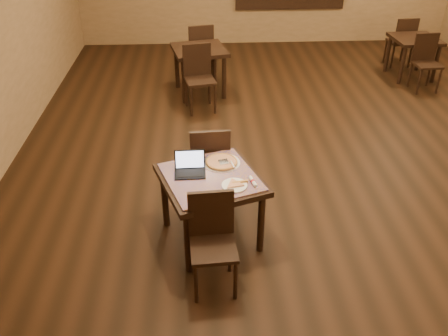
{
  "coord_description": "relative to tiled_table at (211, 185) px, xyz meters",
  "views": [
    {
      "loc": [
        -1.47,
        -5.45,
        3.3
      ],
      "look_at": [
        -1.26,
        -1.59,
        0.85
      ],
      "focal_mm": 38.0,
      "sensor_mm": 36.0,
      "label": 1
    }
  ],
  "objects": [
    {
      "name": "other_table_a",
      "position": [
        3.82,
        4.38,
        -0.05
      ],
      "size": [
        0.83,
        0.83,
        0.74
      ],
      "rotation": [
        0.0,
        0.0,
        0.06
      ],
      "color": "black",
      "rests_on": "ground"
    },
    {
      "name": "other_table_a_chair_far",
      "position": [
        3.82,
        4.94,
        -0.12
      ],
      "size": [
        0.43,
        0.43,
        0.95
      ],
      "rotation": [
        0.0,
        0.0,
        3.2
      ],
      "color": "black",
      "rests_on": "ground"
    },
    {
      "name": "tiled_table",
      "position": [
        0.0,
        0.0,
        0.0
      ],
      "size": [
        1.17,
        1.17,
        0.76
      ],
      "rotation": [
        0.0,
        0.0,
        0.34
      ],
      "color": "black",
      "rests_on": "ground"
    },
    {
      "name": "plate",
      "position": [
        0.22,
        -0.18,
        0.11
      ],
      "size": [
        0.25,
        0.25,
        0.01
      ],
      "primitive_type": "cylinder",
      "color": "white",
      "rests_on": "tiled_table"
    },
    {
      "name": "pizza_slice",
      "position": [
        0.22,
        -0.18,
        0.13
      ],
      "size": [
        0.23,
        0.23,
        0.02
      ],
      "primitive_type": null,
      "rotation": [
        0.0,
        0.0,
        0.2
      ],
      "color": "#F8EAA5",
      "rests_on": "plate"
    },
    {
      "name": "pizza_pan",
      "position": [
        0.12,
        0.24,
        0.11
      ],
      "size": [
        0.38,
        0.38,
        0.01
      ],
      "primitive_type": "cylinder",
      "color": "silver",
      "rests_on": "tiled_table"
    },
    {
      "name": "other_table_b_chair_near",
      "position": [
        -0.09,
        3.23,
        -0.08
      ],
      "size": [
        0.52,
        0.52,
        1.03
      ],
      "rotation": [
        0.0,
        0.0,
        0.2
      ],
      "color": "black",
      "rests_on": "ground"
    },
    {
      "name": "other_table_b_chair_far",
      "position": [
        -0.06,
        4.43,
        -0.08
      ],
      "size": [
        0.52,
        0.52,
        1.03
      ],
      "rotation": [
        0.0,
        0.0,
        3.34
      ],
      "color": "black",
      "rests_on": "ground"
    },
    {
      "name": "napkin_roll",
      "position": [
        0.4,
        -0.14,
        0.12
      ],
      "size": [
        0.07,
        0.17,
        0.04
      ],
      "rotation": [
        0.0,
        0.0,
        0.24
      ],
      "color": "white",
      "rests_on": "tiled_table"
    },
    {
      "name": "other_table_b",
      "position": [
        -0.08,
        3.83,
        -0.0
      ],
      "size": [
        1.0,
        1.0,
        0.79
      ],
      "rotation": [
        0.0,
        0.0,
        0.2
      ],
      "color": "black",
      "rests_on": "ground"
    },
    {
      "name": "chair_main_far",
      "position": [
        0.01,
        0.61,
        -0.1
      ],
      "size": [
        0.45,
        0.45,
        0.99
      ],
      "rotation": [
        0.0,
        0.0,
        3.2
      ],
      "color": "black",
      "rests_on": "ground"
    },
    {
      "name": "laptop",
      "position": [
        -0.2,
        0.1,
        0.16
      ],
      "size": [
        0.31,
        0.24,
        0.21
      ],
      "rotation": [
        0.0,
        0.0,
        0.02
      ],
      "color": "black",
      "rests_on": "tiled_table"
    },
    {
      "name": "spatula",
      "position": [
        0.14,
        0.22,
        0.13
      ],
      "size": [
        0.14,
        0.25,
        0.01
      ],
      "primitive_type": "cube",
      "rotation": [
        0.0,
        0.0,
        0.22
      ],
      "color": "silver",
      "rests_on": "pizza_whole"
    },
    {
      "name": "ground",
      "position": [
        1.39,
        1.6,
        -0.66
      ],
      "size": [
        10.0,
        10.0,
        0.0
      ],
      "primitive_type": "plane",
      "color": "black",
      "rests_on": "ground"
    },
    {
      "name": "pizza_whole",
      "position": [
        0.12,
        0.24,
        0.12
      ],
      "size": [
        0.32,
        0.32,
        0.02
      ],
      "color": "#F8EAA5",
      "rests_on": "pizza_pan"
    },
    {
      "name": "chair_main_near",
      "position": [
        -0.01,
        -0.62,
        -0.13
      ],
      "size": [
        0.43,
        0.43,
        0.94
      ],
      "rotation": [
        0.0,
        0.0,
        0.07
      ],
      "color": "black",
      "rests_on": "ground"
    },
    {
      "name": "other_table_a_chair_near",
      "position": [
        3.81,
        3.83,
        -0.12
      ],
      "size": [
        0.43,
        0.43,
        0.95
      ],
      "rotation": [
        0.0,
        0.0,
        0.06
      ],
      "color": "black",
      "rests_on": "ground"
    }
  ]
}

